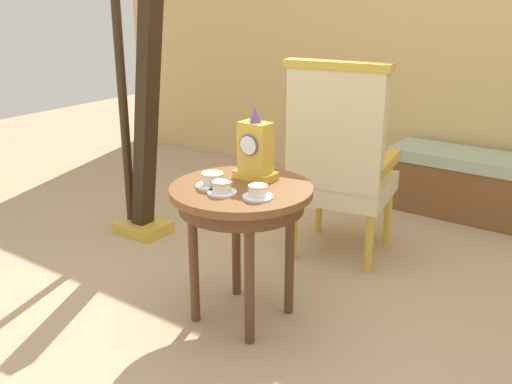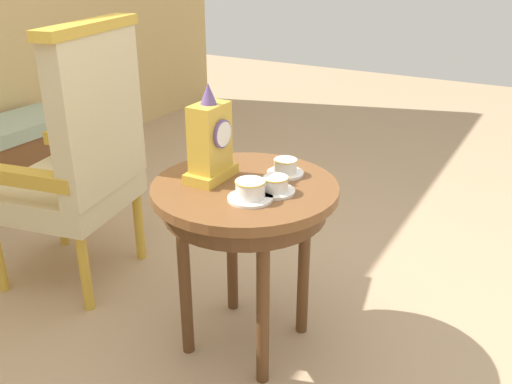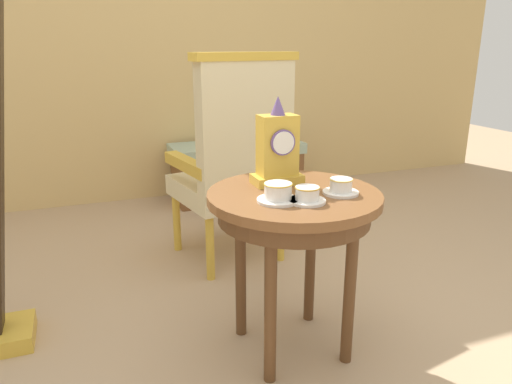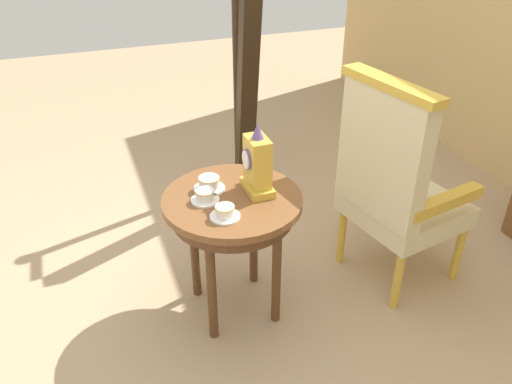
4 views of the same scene
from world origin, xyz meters
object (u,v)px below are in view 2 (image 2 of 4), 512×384
Objects in this scene: side_table at (245,206)px; armchair at (80,156)px; teacup_right at (276,186)px; teacup_left at (250,191)px; teacup_center at (285,168)px; mantel_clock at (210,142)px.

side_table is 0.58× the size of armchair.
teacup_right reaches higher than side_table.
armchair reaches higher than teacup_right.
teacup_left is 0.25m from teacup_center.
teacup_center is 0.39× the size of mantel_clock.
teacup_right is 0.38× the size of mantel_clock.
teacup_center is at bearing -0.06° from teacup_left.
mantel_clock reaches higher than teacup_center.
teacup_right is 0.27m from mantel_clock.
mantel_clock is 0.29× the size of armchair.
armchair is at bearing 96.11° from teacup_center.
side_table is 1.95× the size of mantel_clock.
side_table is 0.20m from teacup_center.
side_table is 5.02× the size of teacup_center.
side_table is at bearing 84.49° from teacup_right.
armchair is (0.15, 0.91, -0.09)m from teacup_left.
side_table is 0.84m from armchair.
mantel_clock reaches higher than side_table.
teacup_center is at bearing 15.59° from teacup_right.
side_table is 0.25m from mantel_clock.
side_table is at bearing 151.34° from teacup_center.
teacup_left is 1.14× the size of teacup_right.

